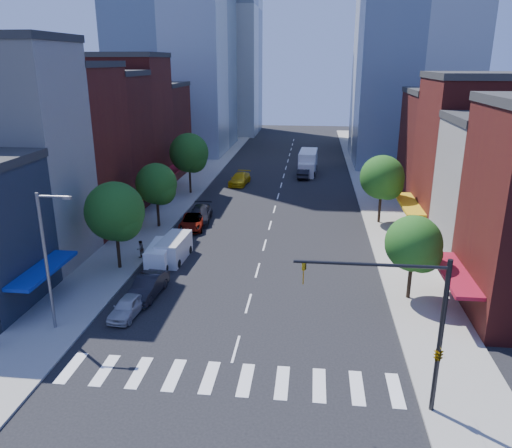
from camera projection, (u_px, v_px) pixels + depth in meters
The scene contains 30 objects.
ground at pixel (236, 349), 30.16m from camera, with size 220.00×220.00×0.00m, color black.
sidewalk_left at pixel (190, 186), 69.25m from camera, with size 5.00×120.00×0.15m, color gray.
sidewalk_right at pixel (374, 191), 66.56m from camera, with size 5.00×120.00×0.15m, color gray.
crosswalk at pixel (228, 379), 27.33m from camera, with size 19.00×3.00×0.01m, color silver.
bldg_left_1 at pixel (4, 158), 40.94m from camera, with size 12.00×8.00×18.00m, color beige.
bldg_left_2 at pixel (56, 152), 49.28m from camera, with size 12.00×9.00×16.00m, color #571614.
bldg_left_3 at pixel (93, 144), 57.46m from camera, with size 12.00×8.00×15.00m, color #511514.
bldg_left_4 at pixel (120, 126), 65.17m from camera, with size 12.00×9.00×17.00m, color #571614.
bldg_left_5 at pixel (144, 131), 74.76m from camera, with size 12.00×10.00×13.00m, color #511514.
bldg_right_2 at pixel (487, 160), 48.22m from camera, with size 12.00×10.00×15.00m, color #571614.
bldg_right_3 at pixel (458, 152), 57.98m from camera, with size 12.00×10.00×13.00m, color #511514.
tower_far_w at pixel (219, 8), 113.05m from camera, with size 18.00×18.00×56.00m, color #9EA5AD.
traffic_signal at pixel (428, 337), 23.55m from camera, with size 7.24×2.24×8.00m.
streetlight at pixel (48, 254), 30.73m from camera, with size 2.25×0.25×9.00m.
tree_left_near at pixel (116, 214), 40.18m from camera, with size 4.80×4.80×7.30m.
tree_left_mid at pixel (158, 185), 50.67m from camera, with size 4.20×4.20×6.65m.
tree_left_far at pixel (190, 154), 63.67m from camera, with size 5.00×5.00×7.75m.
tree_right_near at pixel (416, 246), 35.08m from camera, with size 4.00×4.00×6.20m.
tree_right_far at pixel (384, 179), 51.87m from camera, with size 4.60×4.60×7.20m.
parked_car_front at pixel (128, 307), 33.95m from camera, with size 1.57×3.91×1.33m, color #A9AAAE.
parked_car_second at pixel (148, 286), 36.74m from camera, with size 1.66×4.76×1.57m, color black.
parked_car_third at pixel (192, 222), 51.60m from camera, with size 2.39×5.18×1.44m, color #999999.
parked_car_rear at pixel (200, 214), 53.88m from camera, with size 2.25×5.53×1.61m, color black.
cargo_van_near at pixel (174, 249), 43.31m from camera, with size 2.17×4.91×2.05m.
cargo_van_far at pixel (160, 255), 42.15m from camera, with size 2.02×4.50×1.87m.
taxi at pixel (240, 179), 69.97m from camera, with size 2.25×5.53×1.60m, color gold.
traffic_car_oncoming at pixel (305, 173), 73.95m from camera, with size 1.71×4.91×1.62m, color black.
traffic_car_far at pixel (308, 166), 78.73m from camera, with size 1.65×4.09×1.39m, color #999999.
box_truck at pixel (308, 163), 76.67m from camera, with size 2.95×8.56×3.40m.
pedestrian_far at pixel (140, 249), 43.66m from camera, with size 0.74×0.58×1.53m, color #999999.
Camera 1 is at (4.19, -25.99, 16.60)m, focal length 35.00 mm.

